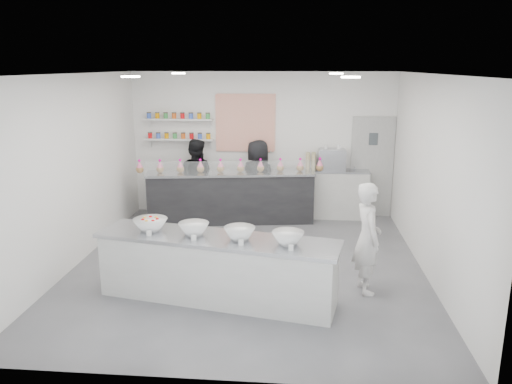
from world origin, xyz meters
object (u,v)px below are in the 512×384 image
at_px(back_bar, 231,197).
at_px(prep_counter, 217,268).
at_px(espresso_machine, 332,160).
at_px(espresso_ledge, 335,194).
at_px(staff_right, 258,180).
at_px(staff_left, 196,178).
at_px(woman_prep, 367,238).

bearing_deg(back_bar, prep_counter, -93.31).
bearing_deg(espresso_machine, back_bar, -166.33).
relative_size(espresso_ledge, staff_right, 0.82).
bearing_deg(prep_counter, espresso_machine, 77.66).
bearing_deg(back_bar, staff_left, 150.02).
xyz_separation_m(prep_counter, staff_left, (-1.07, 3.79, 0.38)).
distance_m(prep_counter, staff_left, 3.96).
bearing_deg(woman_prep, back_bar, 26.43).
bearing_deg(espresso_ledge, staff_right, -171.32).
xyz_separation_m(prep_counter, espresso_machine, (1.75, 3.97, 0.78)).
relative_size(prep_counter, staff_left, 2.00).
bearing_deg(espresso_machine, staff_left, -176.34).
height_order(back_bar, espresso_machine, espresso_machine).
height_order(espresso_machine, woman_prep, woman_prep).
height_order(prep_counter, woman_prep, woman_prep).
xyz_separation_m(espresso_ledge, espresso_machine, (-0.09, 0.00, 0.72)).
height_order(espresso_machine, staff_right, staff_right).
bearing_deg(staff_right, espresso_machine, -147.04).
xyz_separation_m(espresso_machine, woman_prep, (0.30, -3.53, -0.44)).
distance_m(espresso_ledge, espresso_machine, 0.73).
distance_m(espresso_ledge, staff_right, 1.65).
distance_m(back_bar, espresso_machine, 2.21).
relative_size(back_bar, staff_right, 2.02).
height_order(prep_counter, back_bar, back_bar).
height_order(woman_prep, staff_right, staff_right).
bearing_deg(espresso_machine, staff_right, -170.79).
xyz_separation_m(back_bar, woman_prep, (2.33, -3.04, 0.27)).
distance_m(woman_prep, staff_left, 4.57).
xyz_separation_m(staff_left, staff_right, (1.31, -0.06, 0.00)).
distance_m(prep_counter, back_bar, 3.49).
xyz_separation_m(espresso_ledge, woman_prep, (0.20, -3.53, 0.28)).
relative_size(back_bar, staff_left, 2.03).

